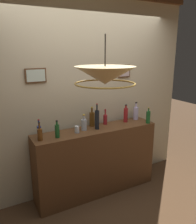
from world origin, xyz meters
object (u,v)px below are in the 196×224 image
Objects in this scene: liquor_bottle_tequila at (105,119)px; glass_tumbler_rocks at (77,129)px; liquor_bottle_amaro at (148,117)px; liquor_bottle_gin at (97,119)px; liquor_bottle_rum at (126,115)px; pendant_lamp at (105,76)px; liquor_bottle_whiskey at (136,113)px; liquor_bottle_port at (39,131)px; liquor_bottle_bourbon at (40,134)px; liquor_bottle_vodka at (84,124)px; liquor_bottle_vermouth at (57,131)px; liquor_bottle_scotch at (92,119)px.

glass_tumbler_rocks is (-0.50, -0.12, -0.04)m from liquor_bottle_tequila.
liquor_bottle_gin is at bearing 170.34° from liquor_bottle_amaro.
pendant_lamp reaches higher than liquor_bottle_rum.
liquor_bottle_amaro is at bearing -80.29° from liquor_bottle_whiskey.
liquor_bottle_port is 1.30m from liquor_bottle_rum.
liquor_bottle_bourbon is 0.62m from liquor_bottle_vodka.
liquor_bottle_vodka and liquor_bottle_vermouth have the same top height.
liquor_bottle_vermouth reaches higher than glass_tumbler_rocks.
liquor_bottle_rum is at bearing -172.09° from liquor_bottle_whiskey.
liquor_bottle_rum is (0.53, 0.08, -0.03)m from liquor_bottle_gin.
liquor_bottle_whiskey reaches higher than liquor_bottle_bourbon.
liquor_bottle_tequila is 0.52m from glass_tumbler_rocks.
liquor_bottle_amaro is 0.66× the size of liquor_bottle_gin.
liquor_bottle_scotch reaches higher than liquor_bottle_bourbon.
liquor_bottle_scotch is 0.74m from liquor_bottle_whiskey.
glass_tumbler_rocks is (0.47, -0.06, -0.04)m from liquor_bottle_port.
liquor_bottle_rum reaches higher than liquor_bottle_vermouth.
liquor_bottle_gin is (-0.78, 0.13, 0.04)m from liquor_bottle_amaro.
pendant_lamp is (-0.01, -0.72, 0.76)m from glass_tumbler_rocks.
liquor_bottle_scotch is 0.61m from liquor_bottle_vermouth.
liquor_bottle_gin is at bearing -171.68° from liquor_bottle_rum.
liquor_bottle_vodka is 0.41m from liquor_bottle_vermouth.
liquor_bottle_amaro is at bearing -10.41° from liquor_bottle_vodka.
liquor_bottle_vodka is (-0.92, -0.06, -0.02)m from liquor_bottle_whiskey.
liquor_bottle_whiskey is 1.24× the size of liquor_bottle_vermouth.
liquor_bottle_tequila is (0.20, -0.03, -0.03)m from liquor_bottle_scotch.
liquor_bottle_gin is 1.35× the size of liquor_bottle_rum.
liquor_bottle_vodka is (-0.71, -0.03, -0.03)m from liquor_bottle_rum.
liquor_bottle_rum is at bearing 6.16° from liquor_bottle_vermouth.
glass_tumbler_rocks is (-1.04, -0.11, -0.06)m from liquor_bottle_whiskey.
liquor_bottle_port is 1.03× the size of liquor_bottle_tequila.
pendant_lamp is at bearing -54.71° from liquor_bottle_bourbon.
liquor_bottle_scotch is 0.47× the size of pendant_lamp.
liquor_bottle_rum is 0.71m from liquor_bottle_vodka.
liquor_bottle_vermouth is (-1.11, -0.12, -0.02)m from liquor_bottle_rum.
liquor_bottle_whiskey reaches higher than glass_tumbler_rocks.
liquor_bottle_scotch is 1.05× the size of liquor_bottle_rum.
liquor_bottle_vodka is at bearing -149.01° from liquor_bottle_scotch.
liquor_bottle_port is at bearing 175.47° from liquor_bottle_gin.
liquor_bottle_gin reaches higher than liquor_bottle_port.
liquor_bottle_tequila is 0.38m from liquor_bottle_vodka.
liquor_bottle_port is at bearing 172.30° from glass_tumbler_rocks.
liquor_bottle_port is at bearing -176.50° from liquor_bottle_tequila.
liquor_bottle_amaro is at bearing -9.66° from liquor_bottle_gin.
liquor_bottle_bourbon is at bearing 176.62° from liquor_bottle_amaro.
liquor_bottle_bourbon is 0.39× the size of pendant_lamp.
liquor_bottle_bourbon is 0.64× the size of liquor_bottle_gin.
liquor_bottle_tequila is (-0.54, 0.01, -0.02)m from liquor_bottle_whiskey.
liquor_bottle_bourbon is at bearing -166.67° from liquor_bottle_scotch.
liquor_bottle_rum is 1.21× the size of liquor_bottle_vodka.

